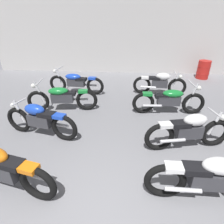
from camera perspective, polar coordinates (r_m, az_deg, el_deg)
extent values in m
cube|color=#BCBAB7|center=(9.97, 2.88, 22.35)|extent=(13.31, 0.24, 3.60)
torus|color=black|center=(3.31, -21.95, -19.89)|extent=(0.68, 0.25, 0.67)
cube|color=#38383D|center=(3.62, -30.67, -15.17)|extent=(0.61, 0.36, 0.28)
cube|color=black|center=(3.36, -28.83, -13.78)|extent=(0.44, 0.32, 0.10)
cube|color=orange|center=(3.16, -24.40, -15.51)|extent=(0.32, 0.26, 0.08)
cylinder|color=silver|center=(3.52, -23.95, -17.39)|extent=(0.55, 0.19, 0.07)
torus|color=black|center=(5.24, -26.83, -2.20)|extent=(0.68, 0.25, 0.67)
torus|color=black|center=(4.49, -14.50, -4.82)|extent=(0.68, 0.25, 0.67)
cylinder|color=silver|center=(5.07, -26.77, 0.22)|extent=(0.25, 0.12, 0.56)
cube|color=#38383D|center=(4.79, -21.35, -2.40)|extent=(0.61, 0.36, 0.28)
ellipsoid|color=blue|center=(4.72, -22.88, 0.75)|extent=(0.57, 0.39, 0.26)
cube|color=black|center=(4.57, -19.58, -0.65)|extent=(0.44, 0.32, 0.10)
cube|color=blue|center=(4.39, -16.07, -1.26)|extent=(0.32, 0.26, 0.08)
cylinder|color=silver|center=(4.93, -26.88, 2.81)|extent=(0.14, 0.48, 0.04)
sphere|color=white|center=(5.11, -28.25, 1.82)|extent=(0.14, 0.14, 0.14)
cylinder|color=silver|center=(4.71, -16.30, -3.70)|extent=(0.55, 0.19, 0.07)
torus|color=black|center=(6.17, -21.83, 3.15)|extent=(0.68, 0.19, 0.67)
torus|color=black|center=(5.85, -7.80, 3.66)|extent=(0.68, 0.19, 0.67)
cylinder|color=silver|center=(6.03, -21.61, 5.87)|extent=(0.28, 0.10, 0.66)
cube|color=#38383D|center=(5.92, -15.12, 4.31)|extent=(0.69, 0.32, 0.28)
ellipsoid|color=#197F33|center=(5.87, -16.33, 6.24)|extent=(0.64, 0.39, 0.22)
cube|color=black|center=(5.83, -13.16, 5.65)|extent=(0.43, 0.29, 0.10)
cube|color=#197F33|center=(5.75, -8.98, 6.37)|extent=(0.30, 0.23, 0.08)
cylinder|color=silver|center=(5.92, -21.57, 8.69)|extent=(0.12, 0.68, 0.04)
sphere|color=white|center=(6.02, -23.19, 7.47)|extent=(0.14, 0.14, 0.14)
cylinder|color=silver|center=(6.00, -10.08, 3.91)|extent=(0.55, 0.14, 0.07)
torus|color=black|center=(7.58, -16.36, 8.38)|extent=(0.68, 0.18, 0.67)
torus|color=black|center=(7.06, -5.24, 7.99)|extent=(0.68, 0.18, 0.67)
cylinder|color=silver|center=(7.46, -16.11, 10.61)|extent=(0.28, 0.10, 0.66)
cube|color=#38383D|center=(7.26, -11.07, 8.97)|extent=(0.68, 0.31, 0.28)
ellipsoid|color=blue|center=(7.23, -11.98, 10.65)|extent=(0.63, 0.38, 0.22)
cube|color=black|center=(7.14, -9.49, 9.99)|extent=(0.42, 0.28, 0.10)
cube|color=blue|center=(6.99, -6.15, 10.35)|extent=(0.30, 0.23, 0.08)
cylinder|color=silver|center=(7.36, -15.99, 12.92)|extent=(0.11, 0.68, 0.04)
sphere|color=white|center=(7.47, -17.29, 12.00)|extent=(0.14, 0.14, 0.14)
cylinder|color=silver|center=(7.25, -6.89, 8.27)|extent=(0.55, 0.13, 0.07)
torus|color=black|center=(3.24, 16.04, -19.85)|extent=(0.67, 0.11, 0.67)
cube|color=#38383D|center=(3.37, 27.71, -17.91)|extent=(0.57, 0.24, 0.28)
ellipsoid|color=white|center=(3.23, 30.48, -14.16)|extent=(0.52, 0.28, 0.26)
cube|color=black|center=(3.16, 24.72, -15.62)|extent=(0.40, 0.24, 0.10)
cube|color=white|center=(3.06, 18.69, -15.90)|extent=(0.28, 0.20, 0.08)
cylinder|color=silver|center=(3.23, 21.07, -21.54)|extent=(0.55, 0.07, 0.07)
torus|color=black|center=(4.77, 29.26, -5.70)|extent=(0.68, 0.24, 0.67)
torus|color=black|center=(4.17, 14.44, -7.54)|extent=(0.68, 0.24, 0.67)
cylinder|color=silver|center=(4.60, 29.17, -3.08)|extent=(0.25, 0.12, 0.56)
cube|color=#38383D|center=(4.38, 22.59, -5.52)|extent=(0.61, 0.35, 0.28)
ellipsoid|color=white|center=(4.29, 24.42, -2.23)|extent=(0.57, 0.38, 0.26)
cube|color=black|center=(4.18, 20.43, -3.52)|extent=(0.44, 0.32, 0.10)
cube|color=white|center=(4.04, 16.25, -3.90)|extent=(0.31, 0.25, 0.08)
cylinder|color=silver|center=(4.46, 29.29, -0.26)|extent=(0.13, 0.48, 0.04)
sphere|color=white|center=(4.63, 30.97, -1.43)|extent=(0.14, 0.14, 0.14)
cylinder|color=silver|center=(4.18, 18.26, -8.40)|extent=(0.55, 0.18, 0.07)
torus|color=black|center=(6.07, 23.81, 2.38)|extent=(0.67, 0.15, 0.67)
torus|color=black|center=(5.67, 9.65, 2.73)|extent=(0.67, 0.15, 0.67)
cylinder|color=silver|center=(5.93, 23.65, 5.12)|extent=(0.28, 0.08, 0.66)
cube|color=#38383D|center=(5.79, 17.11, 3.47)|extent=(0.67, 0.27, 0.28)
ellipsoid|color=#197F33|center=(5.73, 18.37, 5.45)|extent=(0.62, 0.35, 0.22)
cube|color=black|center=(5.68, 15.15, 4.82)|extent=(0.41, 0.26, 0.10)
cube|color=#197F33|center=(5.57, 10.91, 5.52)|extent=(0.29, 0.21, 0.08)
cylinder|color=silver|center=(5.81, 23.67, 7.97)|extent=(0.07, 0.68, 0.04)
sphere|color=white|center=(5.92, 25.26, 6.75)|extent=(0.14, 0.14, 0.14)
cylinder|color=silver|center=(5.60, 12.33, 1.94)|extent=(0.55, 0.10, 0.07)
torus|color=black|center=(7.34, 19.47, 7.31)|extent=(0.68, 0.17, 0.67)
torus|color=black|center=(7.22, 9.22, 8.21)|extent=(0.68, 0.17, 0.67)
cylinder|color=silver|center=(7.25, 19.16, 9.29)|extent=(0.25, 0.09, 0.56)
cube|color=#38383D|center=(7.22, 14.48, 8.53)|extent=(0.59, 0.29, 0.28)
ellipsoid|color=white|center=(7.15, 15.55, 10.58)|extent=(0.54, 0.32, 0.26)
cube|color=black|center=(7.15, 12.89, 10.20)|extent=(0.42, 0.27, 0.10)
cube|color=white|center=(7.13, 10.21, 10.42)|extent=(0.30, 0.22, 0.08)
cylinder|color=silver|center=(7.17, 19.00, 11.31)|extent=(0.08, 0.48, 0.04)
sphere|color=white|center=(7.24, 20.43, 10.22)|extent=(0.14, 0.14, 0.14)
cylinder|color=silver|center=(7.11, 11.21, 7.56)|extent=(0.55, 0.12, 0.07)
cylinder|color=red|center=(10.01, 26.43, 11.65)|extent=(0.56, 0.56, 0.85)
torus|color=red|center=(9.97, 26.63, 12.58)|extent=(0.59, 0.59, 0.03)
torus|color=red|center=(10.04, 26.23, 10.72)|extent=(0.59, 0.59, 0.03)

